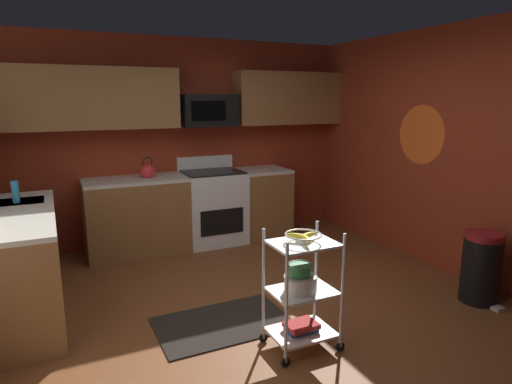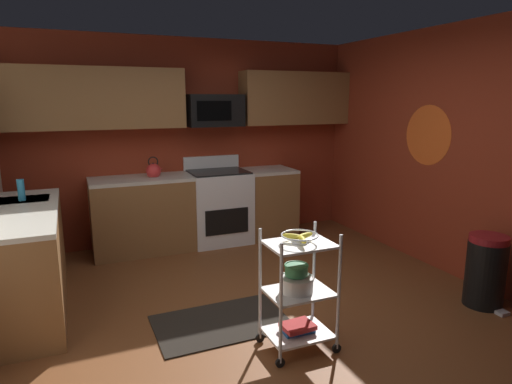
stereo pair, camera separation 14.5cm
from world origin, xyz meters
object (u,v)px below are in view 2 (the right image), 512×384
object	(u,v)px
book_stack	(298,328)
kettle	(154,170)
rolling_cart	(299,292)
mixing_bowl_large	(297,284)
mixing_bowl_small	(296,269)
oven_range	(219,206)
microwave	(214,110)
fruit_bowl	(300,237)
trash_can	(486,271)
dish_soap_bottle	(21,190)

from	to	relation	value
book_stack	kettle	bearing A→B (deg)	101.79
rolling_cart	kettle	size ratio (longest dim) A/B	3.47
kettle	mixing_bowl_large	bearing A→B (deg)	-78.54
mixing_bowl_small	book_stack	world-z (taller)	mixing_bowl_small
oven_range	microwave	bearing A→B (deg)	90.26
fruit_bowl	oven_range	bearing A→B (deg)	84.41
mixing_bowl_large	book_stack	distance (m)	0.36
rolling_cart	fruit_bowl	size ratio (longest dim) A/B	3.36
microwave	book_stack	xyz separation A→B (m)	(-0.26, -2.77, -1.54)
fruit_bowl	mixing_bowl_large	xyz separation A→B (m)	(-0.02, 0.00, -0.36)
microwave	mixing_bowl_small	distance (m)	2.96
microwave	trash_can	xyz separation A→B (m)	(1.63, -2.81, -1.37)
mixing_bowl_small	trash_can	size ratio (longest dim) A/B	0.28
dish_soap_bottle	oven_range	bearing A→B (deg)	20.42
oven_range	kettle	bearing A→B (deg)	-179.73
mixing_bowl_small	kettle	distance (m)	2.72
oven_range	mixing_bowl_large	xyz separation A→B (m)	(-0.28, -2.67, 0.04)
mixing_bowl_large	kettle	world-z (taller)	kettle
mixing_bowl_small	dish_soap_bottle	distance (m)	2.67
book_stack	trash_can	xyz separation A→B (m)	(1.89, -0.04, 0.17)
oven_range	fruit_bowl	size ratio (longest dim) A/B	4.04
book_stack	kettle	xyz separation A→B (m)	(-0.56, 2.66, 0.83)
fruit_bowl	book_stack	size ratio (longest dim) A/B	1.11
mixing_bowl_large	mixing_bowl_small	size ratio (longest dim) A/B	1.38
rolling_cart	trash_can	distance (m)	1.90
dish_soap_bottle	mixing_bowl_large	bearing A→B (deg)	-44.37
kettle	trash_can	distance (m)	3.70
kettle	rolling_cart	bearing A→B (deg)	-78.21
fruit_bowl	mixing_bowl_small	size ratio (longest dim) A/B	1.49
fruit_bowl	kettle	bearing A→B (deg)	101.79
rolling_cart	mixing_bowl_small	distance (m)	0.17
book_stack	mixing_bowl_large	bearing A→B (deg)	180.00
microwave	trash_can	world-z (taller)	microwave
microwave	trash_can	distance (m)	3.53
microwave	trash_can	size ratio (longest dim) A/B	1.06
oven_range	microwave	world-z (taller)	microwave
rolling_cart	kettle	bearing A→B (deg)	101.79
mixing_bowl_large	dish_soap_bottle	xyz separation A→B (m)	(-1.90, 1.86, 0.50)
book_stack	dish_soap_bottle	distance (m)	2.80
rolling_cart	fruit_bowl	xyz separation A→B (m)	(-0.00, 0.00, 0.43)
microwave	rolling_cart	bearing A→B (deg)	-95.37
mixing_bowl_small	mixing_bowl_large	bearing A→B (deg)	-106.91
microwave	dish_soap_bottle	size ratio (longest dim) A/B	3.50
mixing_bowl_large	trash_can	size ratio (longest dim) A/B	0.38
fruit_bowl	mixing_bowl_small	world-z (taller)	fruit_bowl
oven_range	dish_soap_bottle	bearing A→B (deg)	-159.58
kettle	oven_range	bearing A→B (deg)	0.27
oven_range	trash_can	size ratio (longest dim) A/B	1.67
book_stack	kettle	world-z (taller)	kettle
microwave	dish_soap_bottle	bearing A→B (deg)	-157.19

